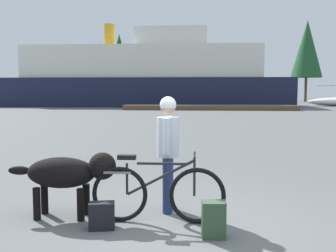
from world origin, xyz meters
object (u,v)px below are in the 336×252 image
handbag_pannier (102,216)px  ferry_boat (145,78)px  person_cyclist (168,143)px  backpack (214,220)px  dog (68,173)px  bicycle (157,193)px

handbag_pannier → ferry_boat: bearing=96.9°
person_cyclist → backpack: person_cyclist is taller
person_cyclist → dog: (-1.34, -0.39, -0.37)m
bicycle → ferry_boat: 36.68m
bicycle → backpack: bearing=-33.7°
handbag_pannier → ferry_boat: (-4.41, 36.54, 2.78)m
bicycle → backpack: size_ratio=4.05×
backpack → ferry_boat: ferry_boat is taller
ferry_boat → bicycle: bearing=-82.0°
backpack → ferry_boat: bearing=99.0°
dog → ferry_boat: (-3.84, 36.11, 2.33)m
person_cyclist → backpack: (0.62, -1.00, -0.77)m
bicycle → dog: bicycle is taller
backpack → ferry_boat: size_ratio=0.01×
dog → bicycle: bearing=-5.7°
dog → backpack: bearing=-17.2°
ferry_boat → person_cyclist: bearing=-81.7°
ferry_boat → backpack: bearing=-81.0°
dog → handbag_pannier: (0.56, -0.43, -0.45)m
person_cyclist → ferry_boat: ferry_boat is taller
bicycle → ferry_boat: bearing=98.0°
person_cyclist → handbag_pannier: bearing=-133.3°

